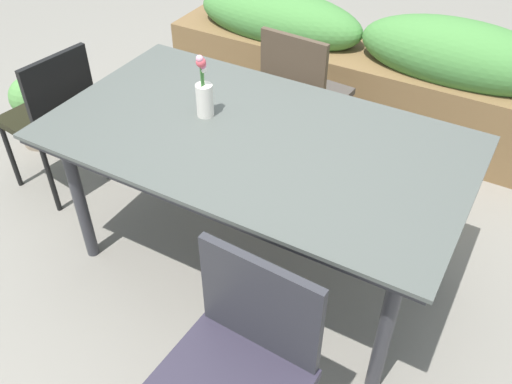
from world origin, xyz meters
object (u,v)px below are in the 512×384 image
Objects in this scene: dining_table at (256,149)px; chair_near_right at (236,366)px; chair_far_side at (302,92)px; planter_box at (360,68)px; chair_end_left at (53,113)px; flower_vase at (204,93)px; potted_plant at (34,110)px.

chair_near_right is at bearing -64.23° from dining_table.
chair_far_side is 0.34× the size of planter_box.
chair_end_left is (-1.05, -0.84, -0.00)m from chair_far_side.
chair_far_side reaches higher than dining_table.
chair_far_side is 3.01× the size of flower_vase.
flower_vase is at bearing -98.00° from planter_box.
planter_box reaches higher than potted_plant.
chair_end_left reaches higher than planter_box.
flower_vase reaches higher than chair_end_left.
potted_plant is at bearing 172.42° from dining_table.
planter_box is at bearing 83.78° from chair_far_side.
flower_vase is 1.59m from potted_plant.
flower_vase reaches higher than dining_table.
dining_table is 1.79m from potted_plant.
chair_far_side is at bearing 83.56° from flower_vase.
dining_table is at bearing -61.41° from chair_near_right.
potted_plant is at bearing 71.69° from chair_end_left.
potted_plant is (-1.54, -0.61, -0.26)m from chair_far_side.
potted_plant is at bearing -143.05° from planter_box.
chair_end_left is at bearing -23.97° from chair_near_right.
flower_vase is at bearing -7.85° from potted_plant.
chair_far_side reaches higher than potted_plant.
chair_far_side is (-0.18, 0.84, -0.19)m from dining_table.
chair_far_side is 0.89m from flower_vase.
chair_far_side reaches higher than chair_end_left.
chair_near_right is 2.98× the size of flower_vase.
chair_far_side is 1.01× the size of chair_near_right.
planter_box is 5.68× the size of potted_plant.
chair_near_right reaches higher than planter_box.
chair_end_left is 0.60m from potted_plant.
dining_table is 2.08× the size of chair_end_left.
chair_end_left is 1.03m from flower_vase.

